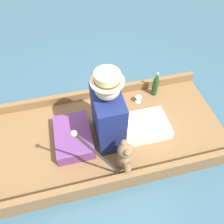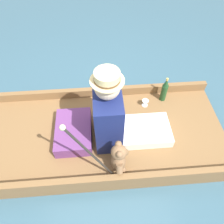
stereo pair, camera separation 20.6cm
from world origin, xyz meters
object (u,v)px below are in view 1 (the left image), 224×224
wine_glass (139,98)px  champagne_bottle (156,85)px  walking_cane (98,154)px  seated_person (116,116)px  teddy_bear (125,157)px

wine_glass → champagne_bottle: (-0.08, 0.23, 0.10)m
wine_glass → walking_cane: 1.16m
seated_person → champagne_bottle: (-0.49, 0.62, -0.17)m
seated_person → champagne_bottle: seated_person is taller
walking_cane → wine_glass: bearing=142.3°
seated_person → teddy_bear: bearing=-9.4°
wine_glass → champagne_bottle: champagne_bottle is taller
champagne_bottle → wine_glass: bearing=-70.4°
seated_person → wine_glass: 0.63m
seated_person → teddy_bear: size_ratio=2.31×
walking_cane → champagne_bottle: walking_cane is taller
teddy_bear → walking_cane: walking_cane is taller
wine_glass → champagne_bottle: bearing=109.6°
teddy_bear → wine_glass: teddy_bear is taller
seated_person → wine_glass: seated_person is taller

